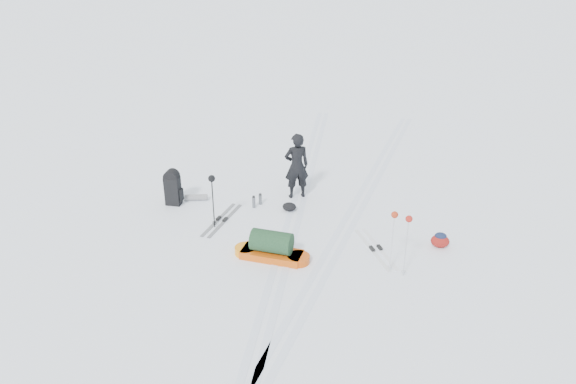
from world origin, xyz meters
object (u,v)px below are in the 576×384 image
Objects in this scene: ski_poles_black at (212,185)px; expedition_rucksack at (176,188)px; skier at (297,166)px; pulk_sled at (272,248)px.

expedition_rucksack is at bearing 155.05° from ski_poles_black.
skier is 3.01m from pulk_sled.
expedition_rucksack is (-2.83, -1.01, -0.42)m from skier.
expedition_rucksack is (-2.90, 1.94, 0.19)m from pulk_sled.
skier reaches higher than ski_poles_black.
ski_poles_black is (-1.60, 1.03, 0.82)m from pulk_sled.
ski_poles_black reaches higher than expedition_rucksack.
pulk_sled is at bearing 65.92° from skier.
ski_poles_black is at bearing -35.95° from expedition_rucksack.
expedition_rucksack is at bearing 150.92° from pulk_sled.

